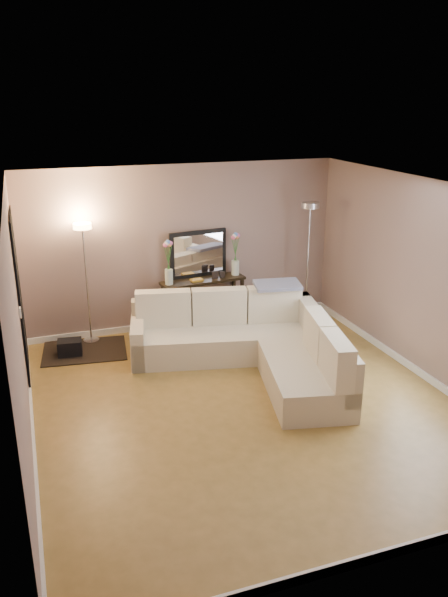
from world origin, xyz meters
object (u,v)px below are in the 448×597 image
object	(u,v)px
sectional_sofa	(253,343)
floor_lamp_unlit	(309,239)
floor_lamp_lit	(85,260)
console_table	(198,302)

from	to	relation	value
sectional_sofa	floor_lamp_unlit	bearing A→B (deg)	40.85
floor_lamp_lit	console_table	bearing A→B (deg)	-2.19
console_table	floor_lamp_unlit	xyz separation A→B (m)	(1.76, -0.27, 0.94)
console_table	floor_lamp_lit	size ratio (longest dim) A/B	0.75
console_table	floor_lamp_unlit	size ratio (longest dim) A/B	0.69
sectional_sofa	floor_lamp_unlit	xyz separation A→B (m)	(1.44, 1.25, 1.06)
floor_lamp_lit	floor_lamp_unlit	distance (m)	3.48
sectional_sofa	floor_lamp_unlit	distance (m)	2.18
console_table	floor_lamp_lit	xyz separation A→B (m)	(-1.70, 0.06, 0.83)
console_table	sectional_sofa	bearing A→B (deg)	-78.14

